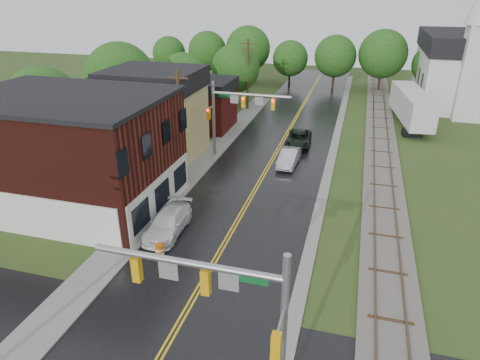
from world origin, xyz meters
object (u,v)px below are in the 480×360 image
at_px(sedan_silver, 289,158).
at_px(pickup_white, 168,223).
at_px(utility_pole_c, 248,74).
at_px(suv_dark, 299,139).
at_px(traffic_signal_near, 226,297).
at_px(brick_building, 70,151).
at_px(construction_barrel, 160,251).
at_px(semi_trailer, 412,105).
at_px(utility_pole_b, 180,123).
at_px(tree_left_b, 121,80).
at_px(tree_left_a, 45,107).
at_px(tree_left_c, 184,78).
at_px(church, 464,62).
at_px(tree_left_e, 237,69).
at_px(traffic_signal_far, 236,107).

xyz_separation_m(sedan_silver, pickup_white, (-5.75, -13.82, 0.02)).
relative_size(utility_pole_c, suv_dark, 1.75).
bearing_deg(suv_dark, traffic_signal_near, -89.65).
bearing_deg(utility_pole_c, pickup_white, -84.94).
xyz_separation_m(brick_building, traffic_signal_near, (15.96, -13.00, 0.82)).
bearing_deg(construction_barrel, semi_trailer, 63.21).
height_order(utility_pole_b, sedan_silver, utility_pole_b).
height_order(suv_dark, semi_trailer, semi_trailer).
bearing_deg(utility_pole_c, utility_pole_b, -90.00).
bearing_deg(tree_left_b, sedan_silver, -15.07).
height_order(tree_left_a, suv_dark, tree_left_a).
bearing_deg(traffic_signal_near, suv_dark, 93.21).
relative_size(tree_left_c, pickup_white, 1.51).
bearing_deg(church, utility_pole_c, -160.03).
height_order(brick_building, pickup_white, brick_building).
xyz_separation_m(pickup_white, construction_barrel, (0.71, -2.81, -0.26)).
xyz_separation_m(utility_pole_b, construction_barrel, (3.47, -12.00, -4.25)).
bearing_deg(construction_barrel, utility_pole_b, 106.14).
bearing_deg(traffic_signal_near, semi_trailer, 76.52).
bearing_deg(church, semi_trailer, -121.78).
bearing_deg(pickup_white, suv_dark, 70.81).
xyz_separation_m(church, suv_dark, (-18.21, -21.69, -5.12)).
bearing_deg(pickup_white, tree_left_b, 123.55).
distance_m(suv_dark, pickup_white, 20.09).
height_order(brick_building, sedan_silver, brick_building).
bearing_deg(church, tree_left_e, -164.80).
bearing_deg(utility_pole_c, tree_left_a, -120.55).
relative_size(suv_dark, pickup_white, 1.02).
relative_size(brick_building, tree_left_b, 1.48).
height_order(sedan_silver, construction_barrel, sedan_silver).
xyz_separation_m(traffic_signal_near, traffic_signal_far, (-6.94, 25.00, 0.01)).
xyz_separation_m(church, traffic_signal_near, (-16.53, -51.74, -0.87)).
distance_m(brick_building, traffic_signal_far, 15.03).
height_order(traffic_signal_near, traffic_signal_far, same).
height_order(utility_pole_c, tree_left_a, utility_pole_c).
height_order(tree_left_c, semi_trailer, tree_left_c).
height_order(utility_pole_b, tree_left_e, utility_pole_b).
xyz_separation_m(suv_dark, sedan_silver, (-0.07, -5.41, 0.00)).
height_order(brick_building, semi_trailer, brick_building).
height_order(tree_left_a, tree_left_e, tree_left_a).
bearing_deg(sedan_silver, construction_barrel, -104.51).
xyz_separation_m(tree_left_c, semi_trailer, (27.12, 2.98, -2.21)).
bearing_deg(utility_pole_c, tree_left_c, -149.80).
xyz_separation_m(utility_pole_c, construction_barrel, (3.47, -34.00, -4.25)).
relative_size(traffic_signal_far, utility_pole_b, 0.82).
distance_m(traffic_signal_near, utility_pole_b, 22.49).
relative_size(traffic_signal_near, utility_pole_b, 0.82).
relative_size(brick_building, semi_trailer, 1.14).
bearing_deg(utility_pole_c, tree_left_b, -132.39).
xyz_separation_m(tree_left_b, suv_dark, (19.63, 0.15, -5.00)).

